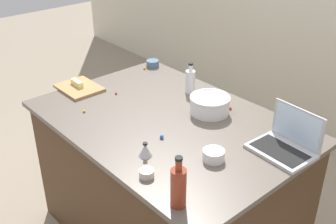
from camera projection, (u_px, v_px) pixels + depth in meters
island_counter at (168, 181)px, 2.63m from camera, size 1.57×1.08×0.90m
laptop at (286, 143)px, 2.11m from camera, size 0.32×0.25×0.22m
mixing_bowl_large at (210, 104)px, 2.47m from camera, size 0.24×0.24×0.11m
bottle_vinegar at (190, 81)px, 2.70m from camera, size 0.06×0.06×0.21m
bottle_soy at (178, 187)px, 1.72m from camera, size 0.07×0.07×0.25m
cutting_board at (79, 88)px, 2.78m from camera, size 0.29×0.23×0.02m
butter_stick_left at (77, 83)px, 2.78m from camera, size 0.11×0.04×0.04m
ramekin_small at (147, 173)px, 1.94m from camera, size 0.07×0.07×0.04m
ramekin_medium at (214, 155)px, 2.05m from camera, size 0.11×0.11×0.05m
ramekin_wide at (153, 63)px, 3.13m from camera, size 0.09×0.09×0.05m
kitchen_timer at (145, 150)px, 2.08m from camera, size 0.07×0.07×0.08m
candy_0 at (116, 93)px, 2.71m from camera, size 0.01×0.01×0.01m
candy_2 at (162, 137)px, 2.23m from camera, size 0.02×0.02×0.02m
candy_3 at (230, 108)px, 2.52m from camera, size 0.02×0.02×0.02m
candy_4 at (145, 68)px, 3.08m from camera, size 0.02×0.02×0.02m
candy_5 at (84, 111)px, 2.49m from camera, size 0.02×0.02×0.02m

